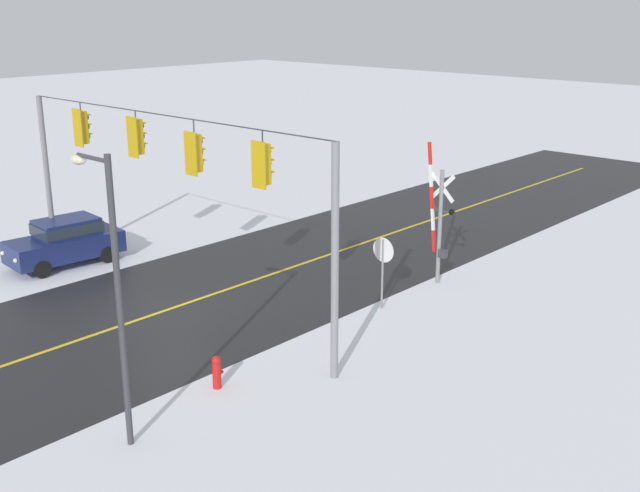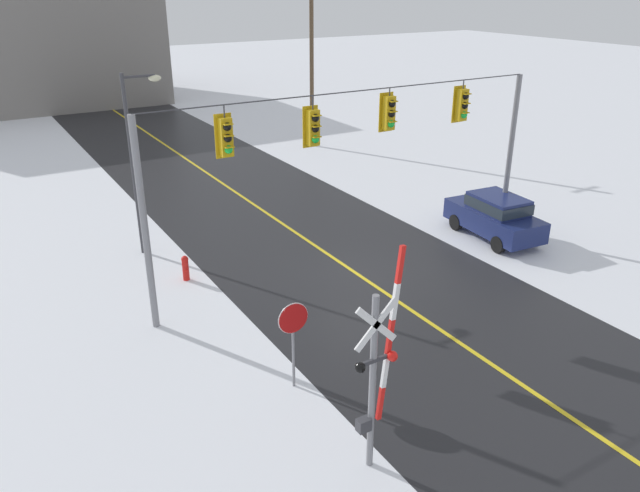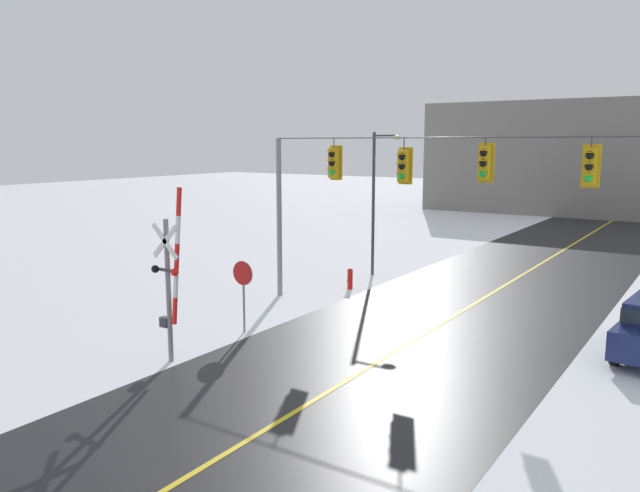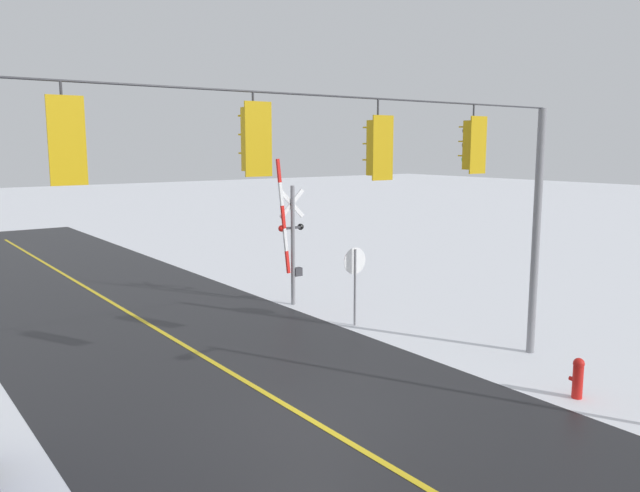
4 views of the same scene
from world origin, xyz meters
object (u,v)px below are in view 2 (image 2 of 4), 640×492
(railroad_crossing, at_px, (376,372))
(streetlamp_near, at_px, (137,149))
(utility_pole, at_px, (312,66))
(fire_hydrant, at_px, (185,267))
(stop_sign, at_px, (293,327))
(parked_car_navy, at_px, (495,215))

(railroad_crossing, xyz_separation_m, streetlamp_near, (-0.77, 13.32, 1.61))
(utility_pole, bearing_deg, fire_hydrant, -133.25)
(stop_sign, bearing_deg, utility_pole, 58.79)
(utility_pole, bearing_deg, parked_car_navy, -94.36)
(railroad_crossing, xyz_separation_m, fire_hydrant, (-0.38, 10.31, -1.84))
(streetlamp_near, bearing_deg, fire_hydrant, -82.69)
(parked_car_navy, height_order, utility_pole, utility_pole)
(stop_sign, distance_m, fire_hydrant, 7.22)
(stop_sign, relative_size, parked_car_navy, 0.55)
(railroad_crossing, relative_size, parked_car_navy, 1.13)
(stop_sign, xyz_separation_m, fire_hydrant, (-0.28, 7.11, -1.25))
(streetlamp_near, bearing_deg, parked_car_navy, -25.07)
(parked_car_navy, bearing_deg, streetlamp_near, 154.93)
(railroad_crossing, distance_m, parked_car_navy, 13.70)
(railroad_crossing, distance_m, fire_hydrant, 10.48)
(stop_sign, xyz_separation_m, streetlamp_near, (-0.66, 10.12, 2.20))
(utility_pole, bearing_deg, railroad_crossing, -117.51)
(streetlamp_near, distance_m, fire_hydrant, 4.60)
(fire_hydrant, relative_size, utility_pole, 0.10)
(stop_sign, relative_size, fire_hydrant, 2.67)
(stop_sign, height_order, fire_hydrant, stop_sign)
(parked_car_navy, xyz_separation_m, streetlamp_near, (-12.02, 5.62, 2.96))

